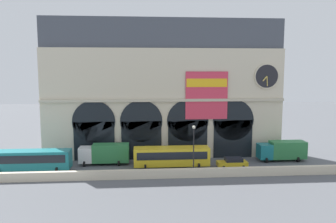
% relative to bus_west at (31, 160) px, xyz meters
% --- Properties ---
extents(ground_plane, '(200.00, 200.00, 0.00)m').
position_rel_bus_west_xyz_m(ground_plane, '(19.28, 0.72, -1.78)').
color(ground_plane, '#54565B').
extents(quay_parapet_wall, '(90.00, 0.70, 1.20)m').
position_rel_bus_west_xyz_m(quay_parapet_wall, '(19.28, -4.01, -1.18)').
color(quay_parapet_wall, beige).
rests_on(quay_parapet_wall, ground).
extents(station_building, '(38.94, 6.30, 22.61)m').
position_rel_bus_west_xyz_m(station_building, '(19.30, 8.67, 9.24)').
color(station_building, beige).
rests_on(station_building, ground).
extents(bus_west, '(11.00, 3.25, 3.10)m').
position_rel_bus_west_xyz_m(bus_west, '(0.00, 0.00, 0.00)').
color(bus_west, '#19727A').
rests_on(bus_west, ground).
extents(box_truck_midwest, '(7.50, 2.91, 3.12)m').
position_rel_bus_west_xyz_m(box_truck_midwest, '(9.97, 3.20, -0.08)').
color(box_truck_midwest, white).
rests_on(box_truck_midwest, ground).
extents(bus_center, '(11.00, 3.25, 3.10)m').
position_rel_bus_west_xyz_m(bus_center, '(19.93, 0.40, 0.00)').
color(bus_center, gold).
rests_on(bus_center, ground).
extents(car_mideast, '(4.40, 2.22, 1.55)m').
position_rel_bus_west_xyz_m(car_mideast, '(28.87, -0.17, -0.98)').
color(car_mideast, gold).
rests_on(car_mideast, ground).
extents(box_truck_east, '(7.50, 2.91, 3.12)m').
position_rel_bus_west_xyz_m(box_truck_east, '(37.82, 3.15, -0.08)').
color(box_truck_east, '#19727A').
rests_on(box_truck_east, ground).
extents(street_lamp_quayside, '(0.44, 0.44, 6.90)m').
position_rel_bus_west_xyz_m(street_lamp_quayside, '(22.61, -3.21, 2.63)').
color(street_lamp_quayside, black).
rests_on(street_lamp_quayside, ground).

